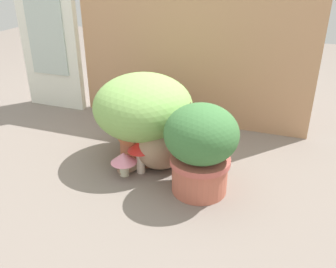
# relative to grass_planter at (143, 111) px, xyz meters

# --- Properties ---
(ground_plane) EXTENTS (6.00, 6.00, 0.00)m
(ground_plane) POSITION_rel_grass_planter_xyz_m (0.05, -0.07, -0.23)
(ground_plane) COLOR slate
(cardboard_backdrop) EXTENTS (1.29, 0.03, 0.78)m
(cardboard_backdrop) POSITION_rel_grass_planter_xyz_m (0.08, 0.47, 0.16)
(cardboard_backdrop) COLOR tan
(cardboard_backdrop) RESTS_ON ground
(window_panel_white) EXTENTS (0.39, 0.05, 0.93)m
(window_panel_white) POSITION_rel_grass_planter_xyz_m (-0.78, 0.42, 0.24)
(window_panel_white) COLOR white
(window_panel_white) RESTS_ON ground
(grass_planter) EXTENTS (0.45, 0.45, 0.40)m
(grass_planter) POSITION_rel_grass_planter_xyz_m (0.00, 0.00, 0.00)
(grass_planter) COLOR #AF5E40
(grass_planter) RESTS_ON ground
(leafy_planter) EXTENTS (0.29, 0.29, 0.37)m
(leafy_planter) POSITION_rel_grass_planter_xyz_m (0.32, -0.18, -0.03)
(leafy_planter) COLOR #C1654F
(leafy_planter) RESTS_ON ground
(cat) EXTENTS (0.33, 0.32, 0.32)m
(cat) POSITION_rel_grass_planter_xyz_m (0.14, -0.05, -0.11)
(cat) COLOR #A08065
(cat) RESTS_ON ground
(mushroom_ornament_red) EXTENTS (0.11, 0.11, 0.16)m
(mushroom_ornament_red) POSITION_rel_grass_planter_xyz_m (0.04, -0.14, -0.12)
(mushroom_ornament_red) COLOR silver
(mushroom_ornament_red) RESTS_ON ground
(mushroom_ornament_pink) EXTENTS (0.11, 0.11, 0.11)m
(mushroom_ornament_pink) POSITION_rel_grass_planter_xyz_m (-0.02, -0.18, -0.15)
(mushroom_ornament_pink) COLOR beige
(mushroom_ornament_pink) RESTS_ON ground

